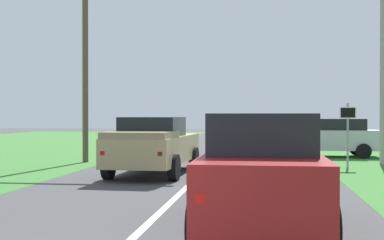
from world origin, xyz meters
name	(u,v)px	position (x,y,z in m)	size (l,w,h in m)	color
ground_plane	(187,187)	(0.00, 9.40, 0.00)	(120.00, 120.00, 0.00)	#424244
red_suv_near	(262,169)	(2.04, 4.40, 1.04)	(2.15, 4.89, 1.99)	maroon
pickup_truck_lead	(154,145)	(-1.52, 12.33, 0.98)	(2.49, 5.55, 1.89)	tan
traffic_light	(118,26)	(-3.87, 16.41, 5.62)	(6.14, 0.40, 8.78)	brown
keep_moving_sign	(348,126)	(5.16, 15.41, 1.54)	(0.60, 0.09, 2.40)	gray
crossing_suv_far	(329,137)	(5.14, 20.69, 0.94)	(4.64, 2.20, 1.78)	silver
utility_pole_right	(384,61)	(6.79, 17.08, 4.12)	(0.28, 0.28, 8.23)	#9E998E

